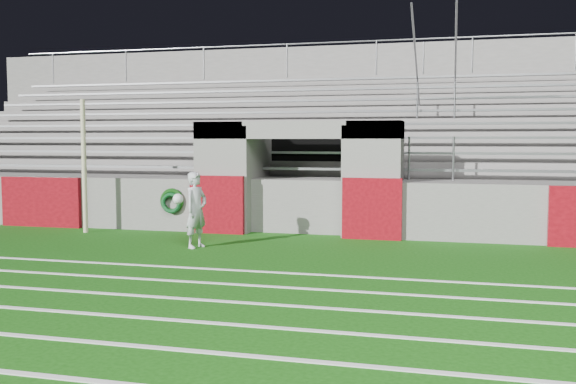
# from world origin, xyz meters

# --- Properties ---
(ground) EXTENTS (90.00, 90.00, 0.00)m
(ground) POSITION_xyz_m (0.00, 0.00, 0.00)
(ground) COLOR #124B0C
(ground) RESTS_ON ground
(field_post) EXTENTS (0.11, 0.11, 3.12)m
(field_post) POSITION_xyz_m (-4.87, 2.32, 1.56)
(field_post) COLOR beige
(field_post) RESTS_ON ground
(field_markings) EXTENTS (28.00, 8.09, 0.01)m
(field_markings) POSITION_xyz_m (0.00, -5.00, 0.01)
(field_markings) COLOR white
(field_markings) RESTS_ON ground
(stadium_structure) EXTENTS (26.00, 8.48, 5.42)m
(stadium_structure) POSITION_xyz_m (0.00, 7.97, 1.49)
(stadium_structure) COLOR slate
(stadium_structure) RESTS_ON ground
(goalkeeper_with_ball) EXTENTS (0.64, 0.69, 1.54)m
(goalkeeper_with_ball) POSITION_xyz_m (-1.51, 0.97, 0.77)
(goalkeeper_with_ball) COLOR silver
(goalkeeper_with_ball) RESTS_ON ground
(hose_coil) EXTENTS (0.60, 0.15, 0.60)m
(hose_coil) POSITION_xyz_m (-2.94, 2.93, 0.72)
(hose_coil) COLOR #0D3D0C
(hose_coil) RESTS_ON ground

